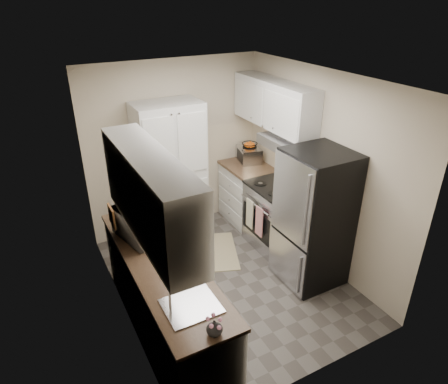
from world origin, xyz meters
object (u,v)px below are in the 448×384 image
object	(u,v)px
refrigerator	(314,218)
microwave	(141,223)
wine_bottle	(126,208)
pantry_cabinet	(171,173)
toaster_oven	(249,154)
electric_range	(276,215)

from	to	relation	value
refrigerator	microwave	bearing A→B (deg)	165.84
refrigerator	wine_bottle	world-z (taller)	refrigerator
wine_bottle	pantry_cabinet	bearing A→B (deg)	42.63
pantry_cabinet	wine_bottle	xyz separation A→B (m)	(-0.86, -0.79, 0.06)
microwave	toaster_oven	size ratio (longest dim) A/B	1.47
pantry_cabinet	toaster_oven	bearing A→B (deg)	1.11
microwave	wine_bottle	world-z (taller)	microwave
refrigerator	toaster_oven	bearing A→B (deg)	85.10
electric_range	microwave	size ratio (longest dim) A/B	1.95
refrigerator	microwave	xyz separation A→B (m)	(-1.96, 0.49, 0.23)
electric_range	microwave	distance (m)	2.11
electric_range	toaster_oven	xyz separation A→B (m)	(0.12, 0.95, 0.56)
pantry_cabinet	wine_bottle	bearing A→B (deg)	-137.37
toaster_oven	microwave	bearing A→B (deg)	-136.02
pantry_cabinet	refrigerator	size ratio (longest dim) A/B	1.18
wine_bottle	toaster_oven	bearing A→B (deg)	20.80
refrigerator	toaster_oven	size ratio (longest dim) A/B	4.32
electric_range	microwave	bearing A→B (deg)	-171.29
electric_range	toaster_oven	distance (m)	1.11
electric_range	refrigerator	distance (m)	0.88
wine_bottle	toaster_oven	distance (m)	2.30
electric_range	pantry_cabinet	bearing A→B (deg)	141.78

